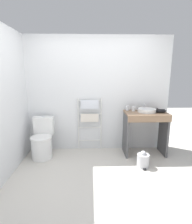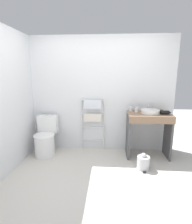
# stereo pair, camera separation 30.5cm
# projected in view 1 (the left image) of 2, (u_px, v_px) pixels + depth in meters

# --- Properties ---
(ground_plane) EXTENTS (12.00, 12.00, 0.00)m
(ground_plane) POSITION_uv_depth(u_px,v_px,m) (99.00, 192.00, 2.47)
(ground_plane) COLOR beige
(wall_back) EXTENTS (3.09, 0.12, 2.39)m
(wall_back) POSITION_uv_depth(u_px,v_px,m) (96.00, 95.00, 3.71)
(wall_back) COLOR silver
(wall_back) RESTS_ON ground_plane
(wall_side) EXTENTS (0.12, 2.19, 2.39)m
(wall_side) POSITION_uv_depth(u_px,v_px,m) (7.00, 101.00, 2.88)
(wall_side) COLOR silver
(wall_side) RESTS_ON ground_plane
(toilet) EXTENTS (0.41, 0.56, 0.79)m
(toilet) POSITION_uv_depth(u_px,v_px,m) (42.00, 141.00, 3.47)
(toilet) COLOR white
(toilet) RESTS_ON ground_plane
(towel_radiator) EXTENTS (0.51, 0.06, 1.14)m
(towel_radiator) POSITION_uv_depth(u_px,v_px,m) (90.00, 115.00, 3.68)
(towel_radiator) COLOR white
(towel_radiator) RESTS_ON ground_plane
(vanity_counter) EXTENTS (0.82, 0.52, 0.89)m
(vanity_counter) POSITION_uv_depth(u_px,v_px,m) (145.00, 127.00, 3.52)
(vanity_counter) COLOR #84664C
(vanity_counter) RESTS_ON ground_plane
(sink_basin) EXTENTS (0.36, 0.36, 0.07)m
(sink_basin) POSITION_uv_depth(u_px,v_px,m) (147.00, 110.00, 3.48)
(sink_basin) COLOR white
(sink_basin) RESTS_ON vanity_counter
(faucet) EXTENTS (0.02, 0.10, 0.12)m
(faucet) POSITION_uv_depth(u_px,v_px,m) (144.00, 106.00, 3.66)
(faucet) COLOR silver
(faucet) RESTS_ON vanity_counter
(cup_near_wall) EXTENTS (0.07, 0.07, 0.10)m
(cup_near_wall) POSITION_uv_depth(u_px,v_px,m) (127.00, 108.00, 3.63)
(cup_near_wall) COLOR white
(cup_near_wall) RESTS_ON vanity_counter
(cup_near_edge) EXTENTS (0.07, 0.07, 0.10)m
(cup_near_edge) POSITION_uv_depth(u_px,v_px,m) (134.00, 109.00, 3.56)
(cup_near_edge) COLOR white
(cup_near_edge) RESTS_ON vanity_counter
(hair_dryer) EXTENTS (0.20, 0.18, 0.07)m
(hair_dryer) POSITION_uv_depth(u_px,v_px,m) (161.00, 111.00, 3.43)
(hair_dryer) COLOR black
(hair_dryer) RESTS_ON vanity_counter
(trash_bin) EXTENTS (0.22, 0.25, 0.30)m
(trash_bin) POSITION_uv_depth(u_px,v_px,m) (143.00, 160.00, 3.12)
(trash_bin) COLOR #B7B7BC
(trash_bin) RESTS_ON ground_plane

